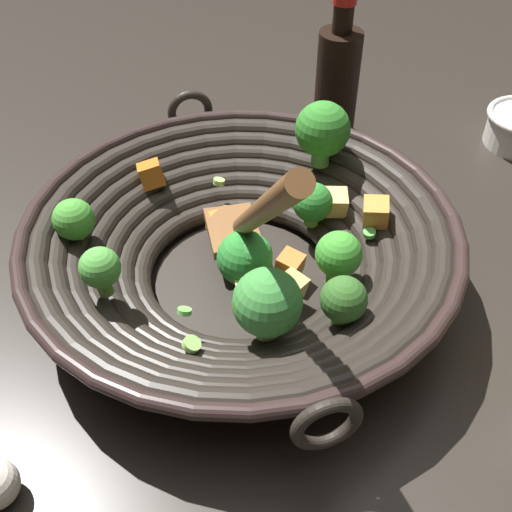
# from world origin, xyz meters

# --- Properties ---
(ground_plane) EXTENTS (4.00, 4.00, 0.00)m
(ground_plane) POSITION_xyz_m (0.00, 0.00, 0.00)
(ground_plane) COLOR #28231E
(wok) EXTENTS (0.42, 0.45, 0.26)m
(wok) POSITION_xyz_m (-0.00, 0.00, 0.05)
(wok) COLOR black
(wok) RESTS_ON ground
(soy_sauce_bottle) EXTENTS (0.06, 0.06, 0.19)m
(soy_sauce_bottle) POSITION_xyz_m (-0.19, -0.25, 0.08)
(soy_sauce_bottle) COLOR black
(soy_sauce_bottle) RESTS_ON ground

